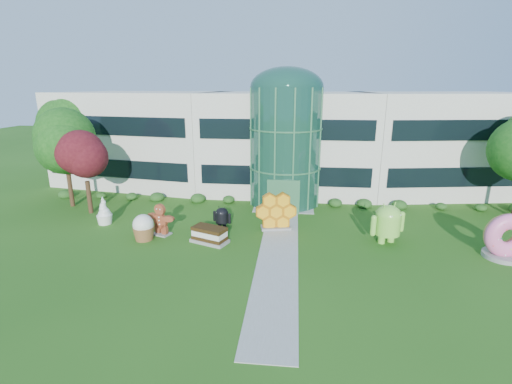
# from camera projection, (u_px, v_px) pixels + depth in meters

# --- Properties ---
(ground) EXTENTS (140.00, 140.00, 0.00)m
(ground) POSITION_uv_depth(u_px,v_px,m) (277.00, 265.00, 21.34)
(ground) COLOR #215114
(ground) RESTS_ON ground
(building) EXTENTS (46.00, 15.00, 9.30)m
(building) POSITION_uv_depth(u_px,v_px,m) (287.00, 140.00, 37.24)
(building) COLOR beige
(building) RESTS_ON ground
(atrium) EXTENTS (6.00, 6.00, 9.80)m
(atrium) POSITION_uv_depth(u_px,v_px,m) (285.00, 147.00, 31.44)
(atrium) COLOR #194738
(atrium) RESTS_ON ground
(walkway) EXTENTS (2.40, 20.00, 0.04)m
(walkway) POSITION_uv_depth(u_px,v_px,m) (279.00, 250.00, 23.24)
(walkway) COLOR #9E9E93
(walkway) RESTS_ON ground
(tree_red) EXTENTS (4.00, 4.00, 6.00)m
(tree_red) POSITION_uv_depth(u_px,v_px,m) (87.00, 177.00, 29.25)
(tree_red) COLOR #3F0C14
(tree_red) RESTS_ON ground
(trees_backdrop) EXTENTS (52.00, 8.00, 8.40)m
(trees_backdrop) POSITION_uv_depth(u_px,v_px,m) (285.00, 153.00, 32.59)
(trees_backdrop) COLOR #124812
(trees_backdrop) RESTS_ON ground
(android_green) EXTENTS (3.15, 2.72, 3.00)m
(android_green) POSITION_uv_depth(u_px,v_px,m) (388.00, 221.00, 24.01)
(android_green) COLOR #81D644
(android_green) RESTS_ON ground
(android_black) EXTENTS (1.78, 1.49, 1.73)m
(android_black) POSITION_uv_depth(u_px,v_px,m) (222.00, 216.00, 26.82)
(android_black) COLOR black
(android_black) RESTS_ON ground
(donut) EXTENTS (2.85, 1.54, 2.86)m
(donut) POSITION_uv_depth(u_px,v_px,m) (506.00, 235.00, 21.86)
(donut) COLOR pink
(donut) RESTS_ON ground
(gingerbread) EXTENTS (2.60, 1.71, 2.24)m
(gingerbread) POSITION_uv_depth(u_px,v_px,m) (161.00, 219.00, 25.40)
(gingerbread) COLOR brown
(gingerbread) RESTS_ON ground
(ice_cream_sandwich) EXTENTS (2.70, 2.02, 1.08)m
(ice_cream_sandwich) POSITION_uv_depth(u_px,v_px,m) (209.00, 235.00, 24.27)
(ice_cream_sandwich) COLOR black
(ice_cream_sandwich) RESTS_ON ground
(honeycomb) EXTENTS (3.26, 1.70, 2.44)m
(honeycomb) POSITION_uv_depth(u_px,v_px,m) (276.00, 213.00, 26.39)
(honeycomb) COLOR #FFAA19
(honeycomb) RESTS_ON ground
(froyo) EXTENTS (1.40, 1.40, 2.07)m
(froyo) POSITION_uv_depth(u_px,v_px,m) (104.00, 211.00, 27.43)
(froyo) COLOR white
(froyo) RESTS_ON ground
(cupcake) EXTENTS (1.54, 1.54, 1.77)m
(cupcake) POSITION_uv_depth(u_px,v_px,m) (143.00, 227.00, 24.62)
(cupcake) COLOR white
(cupcake) RESTS_ON ground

